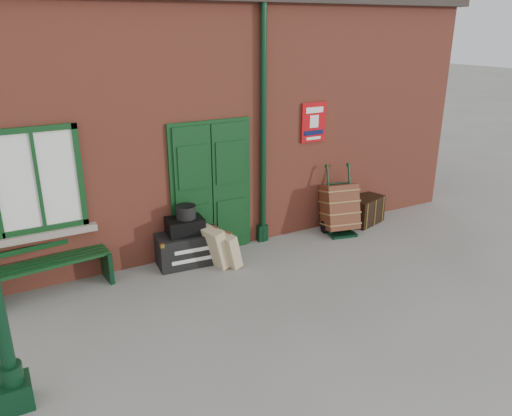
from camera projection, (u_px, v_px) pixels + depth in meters
ground at (271, 283)px, 7.55m from camera, size 80.00×80.00×0.00m
station_building at (182, 108)px, 9.68m from camera, size 10.30×4.30×4.36m
bench at (48, 259)px, 7.15m from camera, size 1.69×0.66×1.02m
houdini_trunk at (189, 248)px, 8.12m from camera, size 1.09×0.66×0.52m
strongbox at (185, 226)px, 7.96m from camera, size 0.61×0.46×0.26m
hatbox at (186, 212)px, 7.89m from camera, size 0.34×0.34×0.21m
suitcase_back at (215, 247)px, 7.95m from camera, size 0.42×0.52×0.67m
suitcase_front at (228, 250)px, 7.97m from camera, size 0.37×0.47×0.58m
porter_trolley at (340, 208)px, 9.24m from camera, size 0.73×0.77×1.25m
dark_trunk at (364, 210)px, 9.76m from camera, size 0.84×0.68×0.53m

